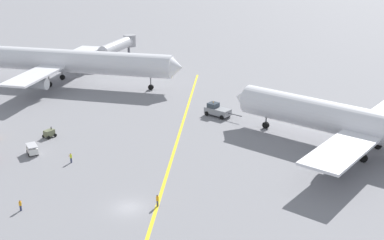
# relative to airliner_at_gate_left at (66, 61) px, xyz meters

# --- Properties ---
(ground_plane) EXTENTS (600.00, 600.00, 0.00)m
(ground_plane) POSITION_rel_airliner_at_gate_left_xyz_m (27.15, -58.51, -5.81)
(ground_plane) COLOR gray
(taxiway_stripe) EXTENTS (1.55, 120.00, 0.01)m
(taxiway_stripe) POSITION_rel_airliner_at_gate_left_xyz_m (30.95, -48.51, -5.80)
(taxiway_stripe) COLOR yellow
(taxiway_stripe) RESTS_ON ground
(airliner_at_gate_left) EXTENTS (58.30, 41.88, 16.26)m
(airliner_at_gate_left) POSITION_rel_airliner_at_gate_left_xyz_m (0.00, 0.00, 0.00)
(airliner_at_gate_left) COLOR silver
(airliner_at_gate_left) RESTS_ON ground
(airliner_being_pushed) EXTENTS (42.81, 35.63, 16.12)m
(airliner_being_pushed) POSITION_rel_airliner_at_gate_left_xyz_m (61.85, -36.69, -0.82)
(airliner_being_pushed) COLOR silver
(airliner_being_pushed) RESTS_ON ground
(pushback_tug) EXTENTS (7.76, 5.81, 2.89)m
(pushback_tug) POSITION_rel_airliner_at_gate_left_xyz_m (37.74, -20.54, -4.59)
(pushback_tug) COLOR gray
(pushback_tug) RESTS_ON ground
(gse_gpu_cart_small) EXTENTS (2.46, 2.63, 1.90)m
(gse_gpu_cart_small) POSITION_rel_airliner_at_gate_left_xyz_m (7.63, -34.69, -5.01)
(gse_gpu_cart_small) COLOR #666B4C
(gse_gpu_cart_small) RESTS_ON ground
(gse_baggage_cart_near_cluster) EXTENTS (2.81, 3.15, 1.71)m
(gse_baggage_cart_near_cluster) POSITION_rel_airliner_at_gate_left_xyz_m (7.45, -42.39, -4.95)
(gse_baggage_cart_near_cluster) COLOR silver
(gse_baggage_cart_near_cluster) RESTS_ON ground
(ground_crew_ramp_agent_by_cones) EXTENTS (0.43, 0.40, 1.66)m
(ground_crew_ramp_agent_by_cones) POSITION_rel_airliner_at_gate_left_xyz_m (14.94, -45.09, -4.95)
(ground_crew_ramp_agent_by_cones) COLOR #2D3351
(ground_crew_ramp_agent_by_cones) RESTS_ON ground
(ground_crew_marshaller_foreground) EXTENTS (0.36, 0.36, 1.74)m
(ground_crew_marshaller_foreground) POSITION_rel_airliner_at_gate_left_xyz_m (30.94, -57.90, -4.90)
(ground_crew_marshaller_foreground) COLOR #4C4C51
(ground_crew_marshaller_foreground) RESTS_ON ground
(ground_crew_wing_walker_right) EXTENTS (0.36, 0.50, 1.55)m
(ground_crew_wing_walker_right) POSITION_rel_airliner_at_gate_left_xyz_m (12.87, -60.48, -5.01)
(ground_crew_wing_walker_right) COLOR #2D3351
(ground_crew_wing_walker_right) RESTS_ON ground
(jet_bridge) EXTENTS (7.69, 18.94, 6.35)m
(jet_bridge) POSITION_rel_airliner_at_gate_left_xyz_m (7.56, 26.63, -1.24)
(jet_bridge) COLOR #B7B7BC
(jet_bridge) RESTS_ON ground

